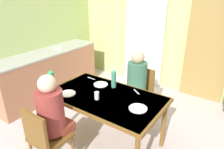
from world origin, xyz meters
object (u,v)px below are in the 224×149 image
at_px(person_near_diner, 52,110).
at_px(water_bottle_green_far, 114,79).
at_px(kitchen_counter, 48,73).
at_px(chair_near_diner, 45,137).
at_px(water_bottle_green_near, 52,81).
at_px(dining_table, 106,100).
at_px(person_far_diner, 136,78).
at_px(chair_far_diner, 140,91).

height_order(person_near_diner, water_bottle_green_far, person_near_diner).
relative_size(kitchen_counter, chair_near_diner, 2.61).
xyz_separation_m(water_bottle_green_near, water_bottle_green_far, (0.62, 0.57, -0.02)).
relative_size(dining_table, chair_near_diner, 1.74).
xyz_separation_m(chair_near_diner, person_near_diner, (0.00, 0.14, 0.28)).
height_order(dining_table, water_bottle_green_near, water_bottle_green_near).
height_order(person_far_diner, water_bottle_green_far, person_far_diner).
height_order(chair_near_diner, person_far_diner, person_far_diner).
height_order(kitchen_counter, person_far_diner, person_far_diner).
xyz_separation_m(chair_far_diner, water_bottle_green_near, (-0.77, -1.10, 0.40)).
bearing_deg(dining_table, person_near_diner, -111.39).
bearing_deg(person_near_diner, water_bottle_green_near, 138.89).
bearing_deg(chair_near_diner, dining_table, 72.00).
distance_m(dining_table, water_bottle_green_far, 0.34).
distance_m(kitchen_counter, water_bottle_green_near, 1.49).
bearing_deg(kitchen_counter, chair_near_diner, -40.02).
relative_size(chair_near_diner, chair_far_diner, 1.00).
xyz_separation_m(kitchen_counter, person_far_diner, (1.93, 0.14, 0.33)).
height_order(dining_table, person_near_diner, person_near_diner).
bearing_deg(dining_table, water_bottle_green_near, -156.23).
distance_m(chair_far_diner, water_bottle_green_far, 0.67).
bearing_deg(person_far_diner, water_bottle_green_near, 51.21).
bearing_deg(dining_table, chair_near_diner, -108.00).
bearing_deg(water_bottle_green_near, chair_far_diner, 54.86).
height_order(kitchen_counter, chair_far_diner, kitchen_counter).
bearing_deg(kitchen_counter, person_near_diner, -36.98).
distance_m(person_near_diner, person_far_diner, 1.37).
distance_m(chair_near_diner, water_bottle_green_near, 0.76).
relative_size(chair_near_diner, water_bottle_green_far, 3.15).
bearing_deg(water_bottle_green_far, chair_near_diner, -100.85).
distance_m(chair_far_diner, water_bottle_green_near, 1.40).
bearing_deg(dining_table, kitchen_counter, 164.08).
height_order(chair_near_diner, water_bottle_green_far, water_bottle_green_far).
relative_size(water_bottle_green_near, water_bottle_green_far, 1.12).
bearing_deg(chair_near_diner, chair_far_diner, 77.49).
bearing_deg(kitchen_counter, person_far_diner, 4.13).
height_order(dining_table, chair_far_diner, chair_far_diner).
relative_size(person_near_diner, person_far_diner, 1.00).
bearing_deg(kitchen_counter, chair_far_diner, 8.12).
relative_size(kitchen_counter, dining_table, 1.49).
xyz_separation_m(person_near_diner, person_far_diner, (0.35, 1.33, 0.00)).
bearing_deg(water_bottle_green_far, chair_far_diner, 74.17).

